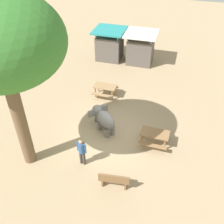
# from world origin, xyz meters

# --- Properties ---
(ground_plane) EXTENTS (60.00, 60.00, 0.00)m
(ground_plane) POSITION_xyz_m (0.00, 0.00, 0.00)
(ground_plane) COLOR tan
(elephant) EXTENTS (1.81, 1.75, 1.33)m
(elephant) POSITION_xyz_m (-0.39, 0.39, 0.85)
(elephant) COLOR slate
(elephant) RESTS_ON ground_plane
(person_handler) EXTENTS (0.50, 0.32, 1.62)m
(person_handler) POSITION_xyz_m (-0.64, -2.31, 0.95)
(person_handler) COLOR #3F3833
(person_handler) RESTS_ON ground_plane
(wooden_bench) EXTENTS (1.44, 0.55, 0.88)m
(wooden_bench) POSITION_xyz_m (1.23, -3.21, 0.47)
(wooden_bench) COLOR brown
(wooden_bench) RESTS_ON ground_plane
(picnic_table_near) EXTENTS (1.54, 1.52, 0.78)m
(picnic_table_near) POSITION_xyz_m (2.54, 0.07, 0.59)
(picnic_table_near) COLOR olive
(picnic_table_near) RESTS_ON ground_plane
(picnic_table_far) EXTENTS (1.53, 1.51, 0.78)m
(picnic_table_far) POSITION_xyz_m (-1.36, 3.76, 0.59)
(picnic_table_far) COLOR #9E7A51
(picnic_table_far) RESTS_ON ground_plane
(market_stall_teal) EXTENTS (2.50, 2.50, 2.52)m
(market_stall_teal) POSITION_xyz_m (-2.67, 9.28, 1.14)
(market_stall_teal) COLOR #59514C
(market_stall_teal) RESTS_ON ground_plane
(market_stall_white) EXTENTS (2.50, 2.50, 2.52)m
(market_stall_white) POSITION_xyz_m (-0.07, 9.28, 1.14)
(market_stall_white) COLOR #59514C
(market_stall_white) RESTS_ON ground_plane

